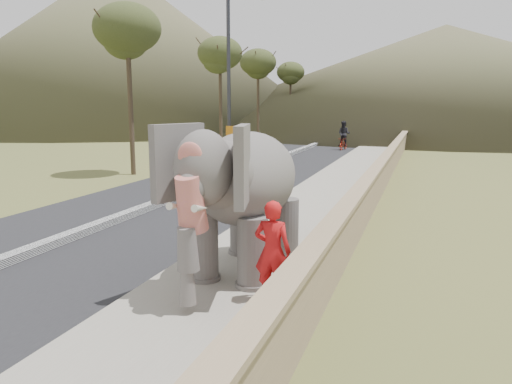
# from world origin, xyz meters

# --- Properties ---
(ground) EXTENTS (160.00, 160.00, 0.00)m
(ground) POSITION_xyz_m (0.00, 0.00, 0.00)
(ground) COLOR olive
(ground) RESTS_ON ground
(road) EXTENTS (7.00, 120.00, 0.03)m
(road) POSITION_xyz_m (-5.00, 10.00, 0.01)
(road) COLOR black
(road) RESTS_ON ground
(median) EXTENTS (0.35, 120.00, 0.22)m
(median) POSITION_xyz_m (-5.00, 10.00, 0.11)
(median) COLOR black
(median) RESTS_ON ground
(walkway) EXTENTS (3.00, 120.00, 0.15)m
(walkway) POSITION_xyz_m (0.00, 10.00, 0.07)
(walkway) COLOR #9E9687
(walkway) RESTS_ON ground
(parapet) EXTENTS (0.30, 120.00, 1.10)m
(parapet) POSITION_xyz_m (1.65, 10.00, 0.55)
(parapet) COLOR tan
(parapet) RESTS_ON ground
(lamppost) EXTENTS (1.76, 0.36, 8.00)m
(lamppost) POSITION_xyz_m (-4.69, 13.73, 4.87)
(lamppost) COLOR #343238
(lamppost) RESTS_ON ground
(signboard) EXTENTS (0.60, 0.08, 2.40)m
(signboard) POSITION_xyz_m (-4.50, 12.89, 1.64)
(signboard) COLOR #2D2D33
(signboard) RESTS_ON ground
(hill_left) EXTENTS (60.00, 60.00, 22.00)m
(hill_left) POSITION_xyz_m (-38.00, 55.00, 11.00)
(hill_left) COLOR brown
(hill_left) RESTS_ON ground
(hill_far) EXTENTS (80.00, 80.00, 14.00)m
(hill_far) POSITION_xyz_m (5.00, 70.00, 7.00)
(hill_far) COLOR brown
(hill_far) RESTS_ON ground
(elephant_and_man) EXTENTS (2.36, 4.04, 2.84)m
(elephant_and_man) POSITION_xyz_m (0.02, 2.14, 1.56)
(elephant_and_man) COLOR slate
(elephant_and_man) RESTS_ON ground
(motorcyclist) EXTENTS (0.96, 1.68, 2.06)m
(motorcyclist) POSITION_xyz_m (-2.36, 29.11, 0.85)
(motorcyclist) COLOR maroon
(motorcyclist) RESTS_ON ground
(trees) EXTENTS (47.79, 36.79, 8.03)m
(trees) POSITION_xyz_m (4.47, 30.49, 3.85)
(trees) COLOR #473828
(trees) RESTS_ON ground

